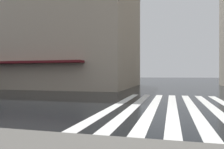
{
  "coord_description": "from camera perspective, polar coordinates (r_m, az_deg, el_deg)",
  "views": [
    {
      "loc": [
        -8.61,
        -0.23,
        1.75
      ],
      "look_at": [
        4.92,
        3.35,
        1.72
      ],
      "focal_mm": 36.13,
      "sensor_mm": 36.0,
      "label": 1
    }
  ],
  "objects": [
    {
      "name": "ground_plane",
      "position": [
        8.79,
        13.27,
        -11.37
      ],
      "size": [
        220.0,
        220.0,
        0.0
      ],
      "primitive_type": "plane",
      "color": "black"
    },
    {
      "name": "zebra_crossing",
      "position": [
        12.73,
        15.0,
        -7.78
      ],
      "size": [
        13.0,
        6.5,
        0.01
      ],
      "color": "silver",
      "rests_on": "ground_plane"
    },
    {
      "name": "haussmann_block_mid",
      "position": [
        34.29,
        -14.58,
        12.91
      ],
      "size": [
        17.26,
        22.78,
        19.12
      ],
      "color": "tan",
      "rests_on": "ground_plane"
    }
  ]
}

